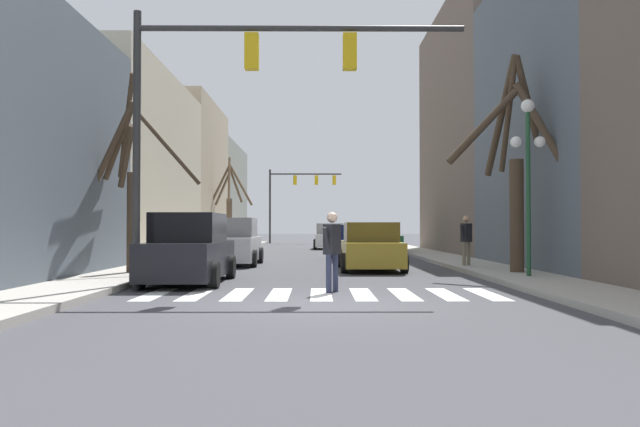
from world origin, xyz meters
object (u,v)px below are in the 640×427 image
object	(u,v)px
street_lamp_right_corner	(528,152)
pedestrian_crossing_street	(332,245)
car_parked_left_far	(382,239)
street_tree_left_mid	(230,206)
street_tree_left_near	(514,160)
car_at_intersection	(189,251)
car_parked_left_mid	(370,248)
pedestrian_on_left_sidewalk	(466,236)
traffic_signal_near	(233,85)
traffic_signal_far	(296,189)
car_parked_right_near	(330,237)
car_driving_toward_lane	(354,244)
street_tree_right_far	(129,182)
car_parked_right_far	(232,243)

from	to	relation	value
street_lamp_right_corner	pedestrian_crossing_street	world-z (taller)	street_lamp_right_corner
street_lamp_right_corner	car_parked_left_far	size ratio (longest dim) A/B	1.04
street_tree_left_mid	street_tree_left_near	xyz separation A→B (m)	(11.35, -20.92, 0.64)
car_parked_left_far	car_at_intersection	xyz separation A→B (m)	(-6.83, -17.26, 0.05)
street_lamp_right_corner	car_parked_left_mid	distance (m)	6.52
pedestrian_on_left_sidewalk	street_tree_left_mid	bearing A→B (deg)	76.06
traffic_signal_near	traffic_signal_far	bearing A→B (deg)	89.88
car_parked_left_far	car_parked_right_near	bearing A→B (deg)	18.38
street_lamp_right_corner	car_driving_toward_lane	bearing A→B (deg)	110.08
pedestrian_crossing_street	street_tree_left_near	size ratio (longest dim) A/B	0.28
pedestrian_crossing_street	street_tree_right_far	xyz separation A→B (m)	(-5.88, 4.44, 1.74)
street_tree_left_near	pedestrian_on_left_sidewalk	bearing A→B (deg)	104.30
car_parked_right_far	street_tree_left_near	world-z (taller)	street_tree_left_near
traffic_signal_far	car_parked_right_near	xyz separation A→B (m)	(2.72, -14.34, -4.11)
traffic_signal_far	car_at_intersection	size ratio (longest dim) A/B	1.42
car_parked_right_near	street_tree_left_near	world-z (taller)	street_tree_left_near
traffic_signal_near	pedestrian_on_left_sidewalk	world-z (taller)	traffic_signal_near
traffic_signal_far	street_tree_right_far	distance (m)	37.69
car_parked_left_far	car_parked_right_far	world-z (taller)	car_parked_right_far
street_tree_right_far	car_parked_right_far	bearing A→B (deg)	67.26
car_parked_left_mid	street_tree_left_near	world-z (taller)	street_tree_left_near
pedestrian_on_left_sidewalk	traffic_signal_far	bearing A→B (deg)	56.98
street_lamp_right_corner	pedestrian_crossing_street	xyz separation A→B (m)	(-5.34, -2.70, -2.43)
traffic_signal_near	street_tree_left_mid	bearing A→B (deg)	98.14
street_lamp_right_corner	street_tree_left_near	bearing A→B (deg)	84.39
traffic_signal_far	car_parked_right_near	world-z (taller)	traffic_signal_far
car_parked_left_mid	street_tree_right_far	size ratio (longest dim) A/B	0.77
traffic_signal_far	pedestrian_on_left_sidewalk	xyz separation A→B (m)	(6.97, -34.60, -3.75)
car_parked_right_near	street_tree_left_mid	xyz separation A→B (m)	(-6.36, -2.23, 2.01)
pedestrian_crossing_street	car_driving_toward_lane	bearing A→B (deg)	25.07
car_parked_right_far	street_tree_left_mid	xyz separation A→B (m)	(-2.25, 15.42, 1.96)
car_driving_toward_lane	car_at_intersection	bearing A→B (deg)	156.34
car_parked_right_far	pedestrian_crossing_street	xyz separation A→B (m)	(3.59, -9.91, 0.23)
car_driving_toward_lane	street_tree_left_mid	size ratio (longest dim) A/B	0.78
traffic_signal_near	street_tree_left_mid	world-z (taller)	traffic_signal_near
traffic_signal_far	car_driving_toward_lane	distance (m)	28.72
traffic_signal_near	street_tree_left_near	world-z (taller)	street_tree_left_near
car_parked_left_mid	car_at_intersection	world-z (taller)	car_at_intersection
traffic_signal_far	car_at_intersection	xyz separation A→B (m)	(-1.46, -39.57, -4.06)
street_lamp_right_corner	pedestrian_crossing_street	distance (m)	6.46
traffic_signal_near	car_driving_toward_lane	size ratio (longest dim) A/B	1.72
car_at_intersection	pedestrian_on_left_sidewalk	distance (m)	9.79
car_parked_left_mid	car_driving_toward_lane	bearing A→B (deg)	1.46
car_parked_left_far	traffic_signal_far	bearing A→B (deg)	13.53
street_lamp_right_corner	car_parked_left_far	xyz separation A→B (m)	(-2.17, 16.88, -2.70)
car_parked_left_mid	car_at_intersection	bearing A→B (deg)	133.38
car_parked_left_mid	pedestrian_on_left_sidewalk	distance (m)	3.31
street_tree_left_mid	car_driving_toward_lane	bearing A→B (deg)	-58.37
car_parked_right_far	street_tree_left_mid	world-z (taller)	street_tree_left_mid
car_driving_toward_lane	pedestrian_on_left_sidewalk	distance (m)	7.29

